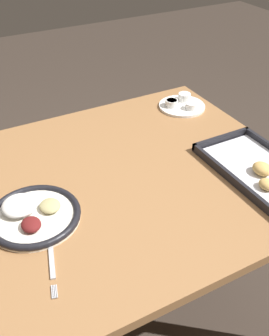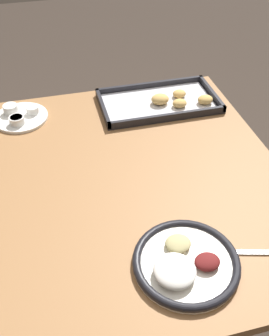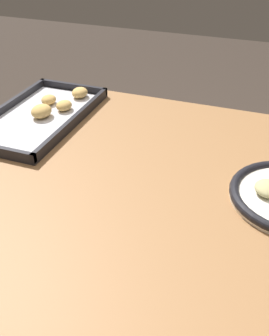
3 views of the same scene
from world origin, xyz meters
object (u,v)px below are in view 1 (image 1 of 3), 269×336
(dinner_plate, at_px, (33,214))
(saucer_plate, at_px, (182,104))
(fork, at_px, (52,258))
(baking_tray, at_px, (265,174))

(dinner_plate, xyz_separation_m, saucer_plate, (-0.35, 0.71, -0.00))
(dinner_plate, height_order, fork, dinner_plate)
(saucer_plate, xyz_separation_m, baking_tray, (0.51, -0.03, -0.00))
(dinner_plate, relative_size, saucer_plate, 1.36)
(fork, relative_size, saucer_plate, 1.11)
(saucer_plate, distance_m, baking_tray, 0.51)
(dinner_plate, bearing_deg, fork, -1.05)
(dinner_plate, distance_m, fork, 0.16)
(dinner_plate, relative_size, baking_tray, 0.59)
(dinner_plate, distance_m, saucer_plate, 0.79)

